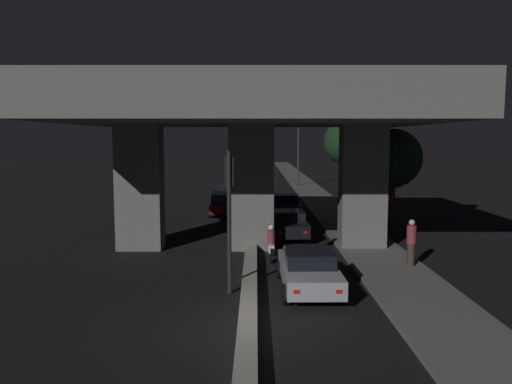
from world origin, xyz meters
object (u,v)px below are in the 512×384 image
Objects in this scene: traffic_light_left_of_median at (229,197)px; pedestrian_on_sidewalk at (411,243)px; motorcycle_blue_filtering_mid at (265,214)px; car_silver_lead at (308,270)px; street_lamp at (295,141)px; car_dark_blue_third at (286,206)px; car_dark_blue_second_oncoming at (229,190)px; car_black_second at (288,224)px; motorcycle_white_filtering_near at (271,245)px; car_dark_red_lead_oncoming at (223,203)px; car_dark_green_third_oncoming at (236,180)px.

pedestrian_on_sidewalk is (6.97, 2.98, -2.17)m from traffic_light_left_of_median.
car_silver_lead is at bearing -174.40° from motorcycle_blue_filtering_mid.
car_dark_blue_third is at bearing -96.20° from street_lamp.
car_dark_blue_second_oncoming is at bearing 109.56° from pedestrian_on_sidewalk.
car_black_second reaches higher than motorcycle_blue_filtering_mid.
motorcycle_white_filtering_near is (-1.13, 4.33, -0.09)m from car_silver_lead.
car_black_second is 7.09m from car_dark_blue_third.
car_dark_blue_third is at bearing 72.18° from car_dark_red_lead_oncoming.
car_dark_blue_third reaches higher than car_silver_lead.
car_black_second is 7.51m from pedestrian_on_sidewalk.
car_black_second is 0.87× the size of car_dark_red_lead_oncoming.
pedestrian_on_sidewalk is at bearing -145.70° from car_black_second.
pedestrian_on_sidewalk is at bearing -105.87° from motorcycle_white_filtering_near.
car_dark_red_lead_oncoming is 1.00× the size of car_dark_green_third_oncoming.
car_dark_blue_third is 0.87× the size of car_dark_green_third_oncoming.
car_dark_blue_third is 11.37m from car_dark_blue_second_oncoming.
traffic_light_left_of_median is at bearing 1.66° from car_dark_red_lead_oncoming.
motorcycle_blue_filtering_mid is at bearing 32.96° from car_dark_red_lead_oncoming.
traffic_light_left_of_median is 1.03× the size of car_dark_blue_second_oncoming.
car_dark_green_third_oncoming is (-3.72, 26.60, -0.00)m from car_black_second.
pedestrian_on_sidewalk is (8.32, -14.28, 0.29)m from car_dark_red_lead_oncoming.
motorcycle_white_filtering_near is at bearing 71.48° from traffic_light_left_of_median.
car_dark_blue_third is at bearing -4.31° from car_black_second.
street_lamp is 20.81m from car_dark_red_lead_oncoming.
car_dark_blue_third is (0.31, 7.09, -0.00)m from car_black_second.
motorcycle_blue_filtering_mid is at bearing 7.55° from car_dark_green_third_oncoming.
street_lamp is 21.02m from car_dark_blue_third.
car_dark_blue_third is at bearing 107.36° from pedestrian_on_sidewalk.
car_dark_green_third_oncoming is (0.18, 18.39, -0.02)m from car_dark_red_lead_oncoming.
car_silver_lead is 8.82m from car_black_second.
car_dark_green_third_oncoming is at bearing 5.26° from car_silver_lead.
motorcycle_white_filtering_near reaches higher than car_black_second.
car_dark_green_third_oncoming is at bearing 13.32° from car_dark_blue_third.
street_lamp reaches higher than car_silver_lead.
car_dark_blue_second_oncoming is at bearing 177.70° from car_dark_red_lead_oncoming.
traffic_light_left_of_median reaches higher than pedestrian_on_sidewalk.
car_dark_blue_third is at bearing -26.66° from motorcycle_blue_filtering_mid.
street_lamp reaches higher than traffic_light_left_of_median.
car_dark_blue_second_oncoming is (-6.52, -9.98, -4.09)m from street_lamp.
traffic_light_left_of_median is 1.15× the size of car_black_second.
traffic_light_left_of_median is 7.89m from pedestrian_on_sidewalk.
pedestrian_on_sidewalk reaches higher than motorcycle_white_filtering_near.
motorcycle_white_filtering_near is at bearing 165.29° from car_black_second.
car_black_second is at bearing 22.59° from car_dark_red_lead_oncoming.
car_dark_blue_second_oncoming is at bearing 7.88° from motorcycle_white_filtering_near.
car_dark_red_lead_oncoming is at bearing 76.64° from car_dark_blue_third.
car_dark_green_third_oncoming is at bearing 91.88° from traffic_light_left_of_median.
car_dark_red_lead_oncoming is at bearing 94.48° from traffic_light_left_of_median.
car_silver_lead is 17.50m from car_dark_red_lead_oncoming.
car_silver_lead is at bearing 178.88° from car_black_second.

